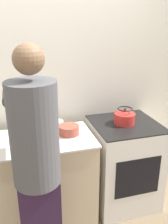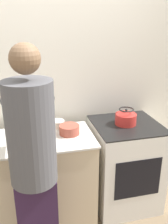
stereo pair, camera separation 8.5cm
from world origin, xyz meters
name	(u,v)px [view 1 (the left image)]	position (x,y,z in m)	size (l,w,h in m)	color
wall_back	(46,83)	(0.00, 0.72, 1.30)	(8.00, 0.05, 2.60)	silver
counter	(20,185)	(-0.36, 0.28, 0.45)	(1.41, 0.59, 0.90)	#C6B28E
oven	(123,163)	(0.72, 0.33, 0.46)	(0.66, 0.65, 0.93)	silver
person	(37,164)	(-0.23, -0.26, 0.98)	(0.37, 0.60, 1.79)	#2D1935
cutting_board	(35,139)	(-0.18, 0.27, 0.91)	(0.33, 0.24, 0.02)	#A87A4C
knife	(39,136)	(-0.14, 0.30, 0.92)	(0.25, 0.04, 0.01)	silver
kettle	(125,117)	(0.71, 0.33, 1.00)	(0.21, 0.21, 0.16)	red
bowl_prep	(57,125)	(0.05, 0.47, 0.94)	(0.13, 0.13, 0.08)	silver
bowl_mixing	(69,130)	(0.13, 0.31, 0.94)	(0.19, 0.19, 0.09)	#9E4738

